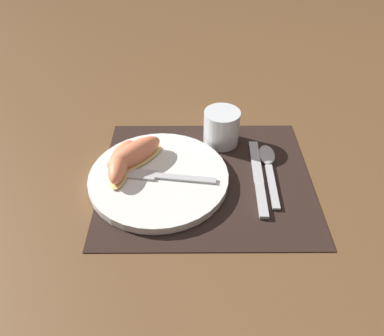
{
  "coord_description": "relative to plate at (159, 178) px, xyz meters",
  "views": [
    {
      "loc": [
        -0.03,
        -0.55,
        0.51
      ],
      "look_at": [
        -0.03,
        0.0,
        0.02
      ],
      "focal_mm": 35.0,
      "sensor_mm": 36.0,
      "label": 1
    }
  ],
  "objects": [
    {
      "name": "ground_plane",
      "position": [
        0.09,
        0.01,
        -0.01
      ],
      "size": [
        3.0,
        3.0,
        0.0
      ],
      "primitive_type": "plane",
      "color": "brown"
    },
    {
      "name": "placemat",
      "position": [
        0.09,
        0.01,
        -0.01
      ],
      "size": [
        0.41,
        0.36,
        0.0
      ],
      "color": "black",
      "rests_on": "ground_plane"
    },
    {
      "name": "plate",
      "position": [
        0.0,
        0.0,
        0.0
      ],
      "size": [
        0.27,
        0.27,
        0.02
      ],
      "color": "white",
      "rests_on": "placemat"
    },
    {
      "name": "juice_glass",
      "position": [
        0.13,
        0.13,
        0.03
      ],
      "size": [
        0.08,
        0.08,
        0.08
      ],
      "color": "silver",
      "rests_on": "placemat"
    },
    {
      "name": "knife",
      "position": [
        0.2,
        0.0,
        -0.01
      ],
      "size": [
        0.03,
        0.22,
        0.01
      ],
      "color": "#BCBCC1",
      "rests_on": "placemat"
    },
    {
      "name": "spoon",
      "position": [
        0.22,
        0.05,
        -0.0
      ],
      "size": [
        0.04,
        0.18,
        0.01
      ],
      "color": "#BCBCC1",
      "rests_on": "placemat"
    },
    {
      "name": "fork",
      "position": [
        0.0,
        -0.01,
        0.01
      ],
      "size": [
        0.19,
        0.05,
        0.0
      ],
      "color": "#BCBCC1",
      "rests_on": "plate"
    },
    {
      "name": "citrus_wedge_0",
      "position": [
        -0.05,
        0.04,
        0.03
      ],
      "size": [
        0.13,
        0.13,
        0.04
      ],
      "color": "#F4DB84",
      "rests_on": "plate"
    },
    {
      "name": "citrus_wedge_1",
      "position": [
        -0.07,
        0.03,
        0.02
      ],
      "size": [
        0.07,
        0.11,
        0.04
      ],
      "color": "#F4DB84",
      "rests_on": "plate"
    },
    {
      "name": "citrus_wedge_2",
      "position": [
        -0.08,
        0.01,
        0.02
      ],
      "size": [
        0.04,
        0.11,
        0.04
      ],
      "color": "#F4DB84",
      "rests_on": "plate"
    }
  ]
}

